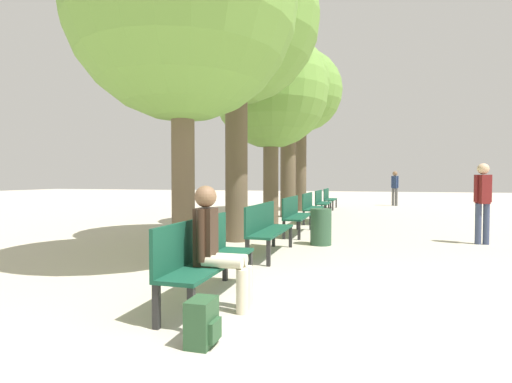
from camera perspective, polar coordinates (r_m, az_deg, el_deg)
The scene contains 17 objects.
ground_plane at distance 3.97m, azimuth 15.41°, elevation -18.62°, with size 80.00×80.00×0.00m, color beige.
bench_row_0 at distance 4.60m, azimuth -7.48°, elevation -8.76°, with size 0.44×1.90×0.93m.
bench_row_1 at distance 7.25m, azimuth 1.48°, elevation -4.84°, with size 0.44×1.90×0.93m.
bench_row_2 at distance 10.00m, azimuth 5.54°, elevation -2.99°, with size 0.44×1.90×0.93m.
bench_row_3 at distance 12.78m, azimuth 7.83°, elevation -1.94°, with size 0.44×1.90×0.93m.
bench_row_4 at distance 15.58m, azimuth 9.31°, elevation -1.27°, with size 0.44×1.90×0.93m.
bench_row_5 at distance 18.39m, azimuth 10.33°, elevation -0.80°, with size 0.44×1.90×0.93m.
tree_row_0 at distance 6.94m, azimuth -10.51°, elevation 24.58°, with size 3.61×3.61×5.90m.
tree_row_1 at distance 9.46m, azimuth -2.84°, elevation 22.98°, with size 3.64×3.64×6.67m.
tree_row_2 at distance 12.15m, azimuth 2.14°, elevation 14.00°, with size 3.39×3.39×5.67m.
tree_row_3 at distance 14.78m, azimuth 4.63°, elevation 14.83°, with size 2.96×2.96×6.31m.
tree_row_4 at distance 17.49m, azimuth 6.46°, elevation 13.87°, with size 3.46×3.46×6.82m.
person_seated at distance 4.29m, azimuth -5.72°, elevation -7.41°, with size 0.61×0.35×1.31m.
backpack at distance 3.51m, azimuth -7.67°, elevation -18.07°, with size 0.24×0.29×0.39m.
pedestrian_near at distance 21.42m, azimuth 19.22°, elevation 0.76°, with size 0.36×0.29×1.76m.
pedestrian_mid at distance 9.62m, azimuth 29.65°, elevation -0.82°, with size 0.35×0.29×1.70m.
trash_bin at distance 8.45m, azimuth 9.25°, elevation -5.01°, with size 0.44×0.44×0.76m.
Camera 1 is at (0.02, -3.72, 1.39)m, focal length 28.00 mm.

